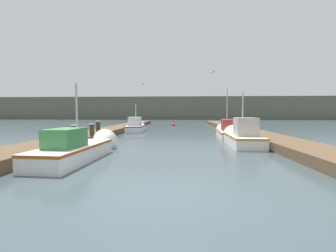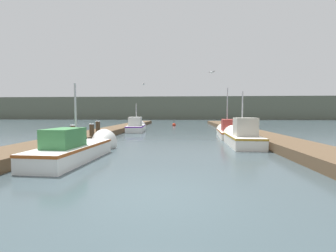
# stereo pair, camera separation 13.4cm
# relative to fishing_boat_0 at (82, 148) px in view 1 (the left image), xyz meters

# --- Properties ---
(ground_plane) EXTENTS (200.00, 200.00, 0.00)m
(ground_plane) POSITION_rel_fishing_boat_0_xyz_m (3.82, -4.28, -0.44)
(ground_plane) COLOR #38474C
(dock_left) EXTENTS (2.34, 40.00, 0.47)m
(dock_left) POSITION_rel_fishing_boat_0_xyz_m (-2.48, 11.72, -0.21)
(dock_left) COLOR brown
(dock_left) RESTS_ON ground_plane
(dock_right) EXTENTS (2.34, 40.00, 0.47)m
(dock_right) POSITION_rel_fishing_boat_0_xyz_m (10.12, 11.72, -0.21)
(dock_right) COLOR brown
(dock_right) RESTS_ON ground_plane
(distant_shore_ridge) EXTENTS (120.00, 16.00, 6.45)m
(distant_shore_ridge) POSITION_rel_fishing_boat_0_xyz_m (3.82, 60.93, 2.78)
(distant_shore_ridge) COLOR #565B4C
(distant_shore_ridge) RESTS_ON ground_plane
(fishing_boat_0) EXTENTS (1.79, 5.64, 3.61)m
(fishing_boat_0) POSITION_rel_fishing_boat_0_xyz_m (0.00, 0.00, 0.00)
(fishing_boat_0) COLOR silver
(fishing_boat_0) RESTS_ON ground_plane
(fishing_boat_1) EXTENTS (1.76, 4.91, 3.67)m
(fishing_boat_1) POSITION_rel_fishing_boat_0_xyz_m (8.03, 4.44, 0.06)
(fishing_boat_1) COLOR silver
(fishing_boat_1) RESTS_ON ground_plane
(fishing_boat_2) EXTENTS (1.79, 6.19, 4.39)m
(fishing_boat_2) POSITION_rel_fishing_boat_0_xyz_m (8.13, 9.53, -0.00)
(fishing_boat_2) COLOR silver
(fishing_boat_2) RESTS_ON ground_plane
(fishing_boat_3) EXTENTS (1.98, 5.21, 3.33)m
(fishing_boat_3) POSITION_rel_fishing_boat_0_xyz_m (-0.42, 13.94, 0.05)
(fishing_boat_3) COLOR silver
(fishing_boat_3) RESTS_ON ground_plane
(mooring_piling_0) EXTENTS (0.31, 0.31, 1.34)m
(mooring_piling_0) POSITION_rel_fishing_boat_0_xyz_m (-1.23, 1.80, 0.23)
(mooring_piling_0) COLOR #473523
(mooring_piling_0) RESTS_ON ground_plane
(mooring_piling_1) EXTENTS (0.33, 0.33, 1.40)m
(mooring_piling_1) POSITION_rel_fishing_boat_0_xyz_m (-1.36, 5.54, 0.26)
(mooring_piling_1) COLOR #473523
(mooring_piling_1) RESTS_ON ground_plane
(mooring_piling_2) EXTENTS (0.34, 0.34, 1.26)m
(mooring_piling_2) POSITION_rel_fishing_boat_0_xyz_m (-1.41, 4.63, 0.19)
(mooring_piling_2) COLOR #473523
(mooring_piling_2) RESTS_ON ground_plane
(mooring_piling_3) EXTENTS (0.34, 0.34, 1.36)m
(mooring_piling_3) POSITION_rel_fishing_boat_0_xyz_m (9.09, 7.80, 0.24)
(mooring_piling_3) COLOR #473523
(mooring_piling_3) RESTS_ON ground_plane
(channel_buoy) EXTENTS (0.50, 0.50, 1.00)m
(channel_buoy) POSITION_rel_fishing_boat_0_xyz_m (3.17, 23.79, -0.30)
(channel_buoy) COLOR red
(channel_buoy) RESTS_ON ground_plane
(seagull_lead) EXTENTS (0.49, 0.45, 0.12)m
(seagull_lead) POSITION_rel_fishing_boat_0_xyz_m (6.45, 6.43, 4.33)
(seagull_lead) COLOR white
(seagull_1) EXTENTS (0.31, 0.56, 0.12)m
(seagull_1) POSITION_rel_fishing_boat_0_xyz_m (0.82, 11.29, 4.16)
(seagull_1) COLOR white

